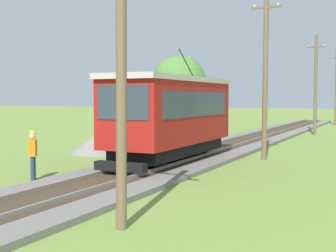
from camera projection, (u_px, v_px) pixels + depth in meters
The scene contains 8 objects.
red_tram at pixel (171, 115), 19.97m from camera, with size 2.60×8.54×4.79m.
utility_pole_near_tram at pixel (121, 61), 10.15m from camera, with size 1.40×0.31×7.29m.
utility_pole_mid at pixel (265, 72), 21.64m from camera, with size 1.40×0.34×8.10m.
utility_pole_far at pixel (316, 84), 35.89m from camera, with size 1.40×0.26×7.79m.
utility_pole_distant at pixel (336, 86), 49.07m from camera, with size 1.40×0.32×8.15m.
gravel_pile at pixel (100, 142), 24.41m from camera, with size 3.10×3.10×1.16m, color gray.
track_worker at pixel (33, 153), 16.40m from camera, with size 0.40×0.45×1.78m.
tree_left_far at pixel (179, 83), 46.15m from camera, with size 5.46×5.46×7.13m.
Camera 1 is at (8.58, 2.20, 2.94)m, focal length 49.51 mm.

